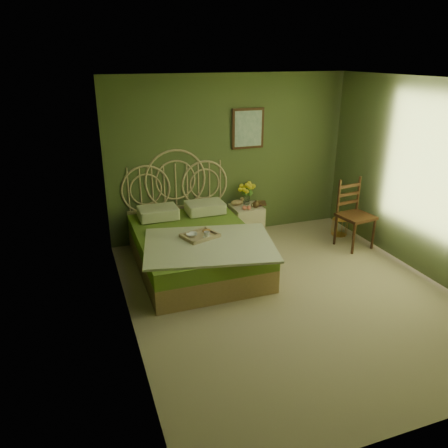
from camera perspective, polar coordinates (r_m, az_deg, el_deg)
name	(u,v)px	position (r m, az deg, el deg)	size (l,w,h in m)	color
floor	(291,295)	(5.69, 8.74, -9.14)	(4.50, 4.50, 0.00)	tan
ceiling	(305,81)	(4.93, 10.50, 17.94)	(4.50, 4.50, 0.00)	silver
wall_back	(230,157)	(7.14, 0.81, 8.70)	(4.00, 4.00, 0.00)	#495C30
wall_left	(123,218)	(4.57, -13.01, 0.77)	(4.50, 4.50, 0.00)	#495C30
wall_right	(433,182)	(6.35, 25.63, 4.98)	(4.50, 4.50, 0.00)	#495C30
wall_art	(248,129)	(7.13, 3.15, 12.34)	(0.54, 0.04, 0.64)	#341B0E
bed	(195,245)	(6.24, -3.85, -2.74)	(1.90, 2.39, 1.48)	tan
nightstand	(246,216)	(7.25, 2.93, 1.01)	(0.48, 0.48, 0.96)	beige
chair	(353,209)	(7.12, 16.52, 1.85)	(0.54, 0.54, 1.07)	#341B0E
birdcage	(340,224)	(7.59, 14.89, -0.05)	(0.25, 0.25, 0.38)	#D28E43
book_lower	(256,204)	(7.26, 4.22, 2.59)	(0.15, 0.20, 0.02)	#381E0F
book_upper	(256,203)	(7.25, 4.22, 2.75)	(0.16, 0.22, 0.02)	#472819
cereal_bowl	(192,235)	(5.90, -4.24, -1.40)	(0.15, 0.15, 0.04)	white
coffee_cup	(207,234)	(5.84, -2.25, -1.38)	(0.09, 0.09, 0.08)	white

